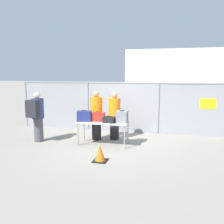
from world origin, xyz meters
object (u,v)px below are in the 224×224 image
utility_trailer (176,115)px  suitcase_grey (122,117)px  inspection_table (103,124)px  traveler_hooded (37,115)px  suitcase_red (98,117)px  suitcase_black (109,120)px  security_worker_far (96,115)px  security_worker_near (114,115)px  suitcase_navy (84,116)px  traffic_cone (100,154)px

utility_trailer → suitcase_grey: bearing=-111.8°
inspection_table → traveler_hooded: bearing=-175.8°
suitcase_red → suitcase_black: 0.44m
traveler_hooded → suitcase_grey: bearing=8.4°
security_worker_far → utility_trailer: (2.88, 3.96, -0.55)m
security_worker_near → suitcase_black: bearing=92.3°
security_worker_near → utility_trailer: bearing=-120.3°
security_worker_near → security_worker_far: size_ratio=0.97×
suitcase_navy → traffic_cone: 2.01m
security_worker_near → traffic_cone: (0.15, -2.37, -0.69)m
traveler_hooded → traffic_cone: size_ratio=3.73×
suitcase_red → utility_trailer: bearing=59.7°
inspection_table → security_worker_far: size_ratio=0.96×
inspection_table → suitcase_navy: 0.71m
inspection_table → suitcase_grey: (0.64, 0.06, 0.26)m
suitcase_red → traffic_cone: suitcase_red is taller
suitcase_navy → utility_trailer: size_ratio=0.14×
suitcase_red → inspection_table: bearing=-19.5°
utility_trailer → security_worker_near: bearing=-120.7°
inspection_table → suitcase_grey: bearing=5.2°
security_worker_far → utility_trailer: size_ratio=0.47×
security_worker_near → utility_trailer: security_worker_near is taller
suitcase_grey → inspection_table: bearing=-174.8°
traveler_hooded → security_worker_far: size_ratio=0.98×
suitcase_navy → suitcase_black: (0.89, -0.06, -0.08)m
suitcase_black → traffic_cone: (0.13, -1.50, -0.68)m
suitcase_navy → traveler_hooded: bearing=-174.3°
traffic_cone → suitcase_grey: bearing=80.1°
traveler_hooded → utility_trailer: traveler_hooded is taller
inspection_table → security_worker_near: (0.20, 0.80, 0.18)m
utility_trailer → traffic_cone: size_ratio=8.01×
suitcase_red → traveler_hooded: 2.20m
suitcase_black → security_worker_far: bearing=133.7°
inspection_table → security_worker_far: 0.79m
suitcase_black → inspection_table: bearing=163.8°
suitcase_grey → security_worker_near: size_ratio=0.24×
utility_trailer → traffic_cone: 6.50m
suitcase_black → utility_trailer: bearing=64.5°
suitcase_black → traffic_cone: bearing=-85.2°
security_worker_far → traffic_cone: bearing=98.7°
suitcase_navy → security_worker_near: size_ratio=0.30×
suitcase_grey → traveler_hooded: bearing=-175.6°
traveler_hooded → traffic_cone: bearing=-23.0°
security_worker_near → traveler_hooded: bearing=21.3°
suitcase_black → suitcase_grey: bearing=17.0°
inspection_table → suitcase_black: bearing=-16.2°
suitcase_grey → security_worker_far: (-1.07, 0.57, -0.06)m
utility_trailer → traffic_cone: bearing=-108.8°
suitcase_navy → suitcase_red: size_ratio=1.20×
security_worker_far → utility_trailer: security_worker_far is taller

